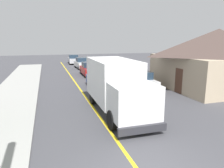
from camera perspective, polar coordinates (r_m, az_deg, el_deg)
The scene contains 8 objects.
centre_line_yellow at distance 15.93m, azimuth -6.75°, elevation -4.18°, with size 0.16×56.00×0.01m, color gold.
box_truck at distance 12.83m, azimuth 1.10°, elevation 0.05°, with size 2.42×7.19×3.20m.
parked_car_near at distance 19.30m, azimuth -3.45°, elevation 1.14°, with size 1.86×4.43×1.67m.
parked_car_mid at distance 26.46m, azimuth -6.24°, elevation 4.06°, with size 1.80×4.40×1.67m.
parked_car_far at distance 33.25m, azimuth -8.21°, elevation 5.62°, with size 1.98×4.47×1.67m.
parked_car_furthest at distance 39.97m, azimuth -10.48°, elevation 6.61°, with size 1.92×4.45×1.67m.
parked_van_across at distance 18.98m, azimuth 7.73°, elevation 0.87°, with size 2.00×4.48×1.67m.
house_across_street at distance 21.77m, azimuth 26.63°, elevation 6.55°, with size 10.22×9.15×5.40m.
Camera 1 is at (-2.79, -5.05, 4.43)m, focal length 33.47 mm.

